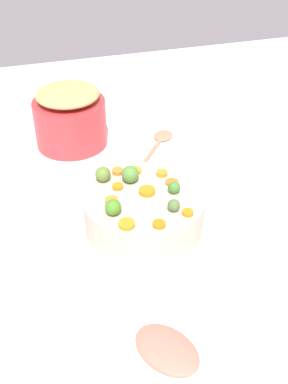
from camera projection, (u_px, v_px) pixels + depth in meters
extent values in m
cube|color=white|center=(143.00, 242.00, 1.11)|extent=(2.40, 2.40, 0.02)
cylinder|color=#B8AD98|center=(144.00, 211.00, 1.11)|extent=(0.29, 0.29, 0.09)
cylinder|color=red|center=(71.00, 123.00, 1.42)|extent=(0.22, 0.22, 0.14)
ellipsoid|color=tan|center=(68.00, 94.00, 1.36)|extent=(0.19, 0.19, 0.04)
cylinder|color=orange|center=(172.00, 182.00, 1.12)|extent=(0.04, 0.04, 0.01)
cylinder|color=orange|center=(127.00, 224.00, 0.99)|extent=(0.04, 0.04, 0.01)
cylinder|color=orange|center=(112.00, 200.00, 1.06)|extent=(0.04, 0.04, 0.01)
cylinder|color=orange|center=(159.00, 224.00, 0.99)|extent=(0.04, 0.04, 0.01)
cylinder|color=orange|center=(135.00, 171.00, 1.16)|extent=(0.04, 0.04, 0.01)
cylinder|color=orange|center=(188.00, 213.00, 1.03)|extent=(0.04, 0.04, 0.01)
cylinder|color=orange|center=(118.00, 187.00, 1.10)|extent=(0.03, 0.03, 0.01)
cylinder|color=orange|center=(147.00, 191.00, 1.09)|extent=(0.05, 0.05, 0.01)
cylinder|color=orange|center=(118.00, 171.00, 1.16)|extent=(0.03, 0.03, 0.01)
cylinder|color=orange|center=(162.00, 173.00, 1.15)|extent=(0.03, 0.03, 0.01)
sphere|color=#427A31|center=(174.00, 187.00, 1.08)|extent=(0.03, 0.03, 0.03)
sphere|color=#498124|center=(113.00, 207.00, 1.02)|extent=(0.04, 0.04, 0.04)
sphere|color=#508238|center=(131.00, 174.00, 1.12)|extent=(0.04, 0.04, 0.04)
sphere|color=#4F6C39|center=(174.00, 205.00, 1.03)|extent=(0.03, 0.03, 0.03)
sphere|color=olive|center=(103.00, 174.00, 1.12)|extent=(0.04, 0.04, 0.04)
cube|color=#B87958|center=(147.00, 159.00, 1.37)|extent=(0.16, 0.21, 0.01)
ellipsoid|color=#B87958|center=(163.00, 136.00, 1.48)|extent=(0.09, 0.09, 0.01)
cylinder|color=white|center=(162.00, 360.00, 0.83)|extent=(0.23, 0.23, 0.01)
ellipsoid|color=#C66E5A|center=(167.00, 349.00, 0.83)|extent=(0.14, 0.16, 0.02)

